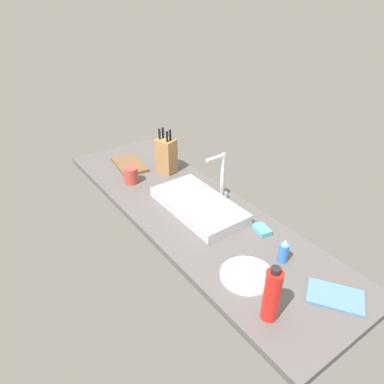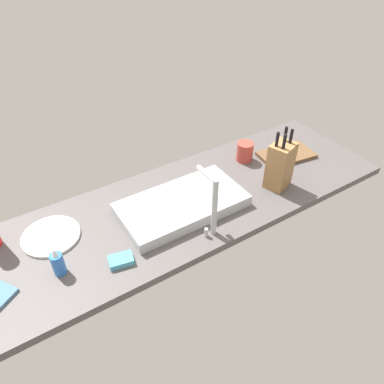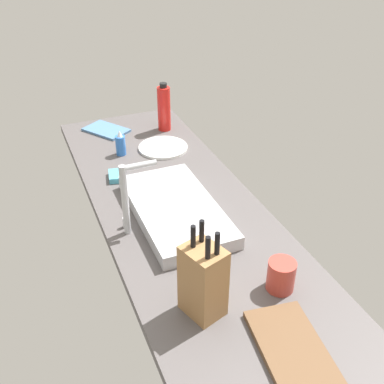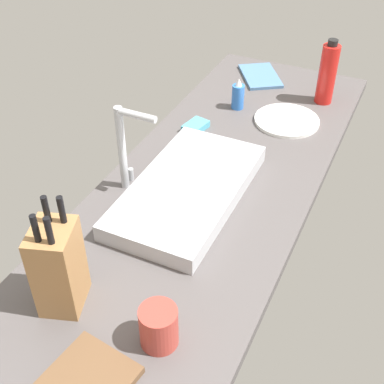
{
  "view_description": "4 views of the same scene",
  "coord_description": "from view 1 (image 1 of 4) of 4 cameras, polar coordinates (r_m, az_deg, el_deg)",
  "views": [
    {
      "loc": [
        132.8,
        -95.18,
        113.95
      ],
      "look_at": [
        -5.56,
        4.18,
        10.57
      ],
      "focal_mm": 33.97,
      "sensor_mm": 36.0,
      "label": 1
    },
    {
      "loc": [
        61.53,
        106.14,
        108.87
      ],
      "look_at": [
        -2.72,
        4.9,
        12.32
      ],
      "focal_mm": 33.98,
      "sensor_mm": 36.0,
      "label": 2
    },
    {
      "loc": [
        -131.18,
        51.06,
        103.39
      ],
      "look_at": [
        3.29,
        -3.95,
        11.04
      ],
      "focal_mm": 43.52,
      "sensor_mm": 36.0,
      "label": 3
    },
    {
      "loc": [
        -104.16,
        -47.68,
        99.36
      ],
      "look_at": [
        -5.2,
        -1.14,
        11.71
      ],
      "focal_mm": 48.57,
      "sensor_mm": 36.0,
      "label": 4
    }
  ],
  "objects": [
    {
      "name": "countertop_slab",
      "position": [
        1.98,
        -0.05,
        -3.22
      ],
      "size": [
        199.55,
        60.42,
        3.5
      ],
      "primitive_type": "cube",
      "color": "#514C4C",
      "rests_on": "ground"
    },
    {
      "name": "sink_basin",
      "position": [
        1.97,
        0.99,
        -2.05
      ],
      "size": [
        54.29,
        28.55,
        5.17
      ],
      "primitive_type": "cube",
      "color": "#B7BABF",
      "rests_on": "countertop_slab"
    },
    {
      "name": "faucet",
      "position": [
        2.02,
        4.61,
        3.05
      ],
      "size": [
        5.5,
        12.74,
        26.75
      ],
      "color": "#B7BABF",
      "rests_on": "countertop_slab"
    },
    {
      "name": "knife_block",
      "position": [
        2.31,
        -4.07,
        5.74
      ],
      "size": [
        13.61,
        12.24,
        28.93
      ],
      "rotation": [
        0.0,
        0.0,
        0.32
      ],
      "color": "#9E7042",
      "rests_on": "countertop_slab"
    },
    {
      "name": "cutting_board",
      "position": [
        2.45,
        -9.81,
        4.26
      ],
      "size": [
        30.31,
        20.1,
        1.8
      ],
      "primitive_type": "cube",
      "rotation": [
        0.0,
        0.0,
        -0.14
      ],
      "color": "brown",
      "rests_on": "countertop_slab"
    },
    {
      "name": "soap_bottle",
      "position": [
        1.67,
        14.18,
        -9.08
      ],
      "size": [
        4.55,
        4.55,
        11.86
      ],
      "color": "blue",
      "rests_on": "countertop_slab"
    },
    {
      "name": "water_bottle",
      "position": [
        1.38,
        12.43,
        -15.47
      ],
      "size": [
        6.45,
        6.45,
        24.26
      ],
      "color": "red",
      "rests_on": "countertop_slab"
    },
    {
      "name": "dinner_plate",
      "position": [
        1.59,
        8.63,
        -12.76
      ],
      "size": [
        22.95,
        22.95,
        1.2
      ],
      "primitive_type": "cylinder",
      "color": "white",
      "rests_on": "countertop_slab"
    },
    {
      "name": "dish_towel",
      "position": [
        1.6,
        21.57,
        -15.03
      ],
      "size": [
        25.43,
        23.25,
        1.2
      ],
      "primitive_type": "cube",
      "rotation": [
        0.0,
        0.0,
        0.59
      ],
      "color": "teal",
      "rests_on": "countertop_slab"
    },
    {
      "name": "coffee_mug",
      "position": [
        2.23,
        -9.54,
        2.6
      ],
      "size": [
        8.41,
        8.41,
        9.93
      ],
      "primitive_type": "cylinder",
      "color": "#B23D33",
      "rests_on": "countertop_slab"
    },
    {
      "name": "dish_sponge",
      "position": [
        1.84,
        10.93,
        -5.84
      ],
      "size": [
        10.01,
        7.66,
        2.4
      ],
      "primitive_type": "cube",
      "rotation": [
        0.0,
        0.0,
        -0.2
      ],
      "color": "#4CA3BC",
      "rests_on": "countertop_slab"
    }
  ]
}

